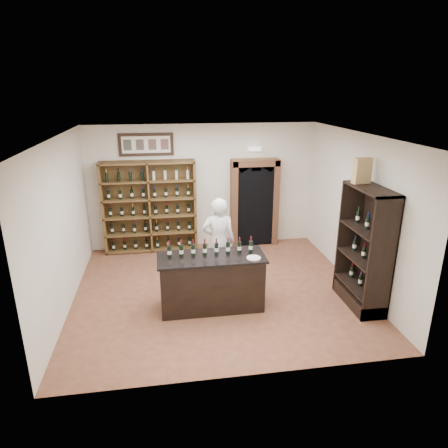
{
  "coord_description": "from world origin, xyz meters",
  "views": [
    {
      "loc": [
        -0.98,
        -6.95,
        3.79
      ],
      "look_at": [
        0.17,
        0.3,
        1.27
      ],
      "focal_mm": 32.0,
      "sensor_mm": 36.0,
      "label": 1
    }
  ],
  "objects_px": {
    "counter_bottle_0": "(169,251)",
    "side_cabinet": "(364,266)",
    "shopkeeper": "(219,242)",
    "wine_crate": "(362,171)",
    "wine_shelf": "(150,207)",
    "tasting_counter": "(212,282)"
  },
  "relations": [
    {
      "from": "tasting_counter",
      "to": "wine_crate",
      "type": "height_order",
      "value": "wine_crate"
    },
    {
      "from": "tasting_counter",
      "to": "counter_bottle_0",
      "type": "xyz_separation_m",
      "value": [
        -0.72,
        0.08,
        0.61
      ]
    },
    {
      "from": "wine_crate",
      "to": "shopkeeper",
      "type": "bearing_deg",
      "value": 151.5
    },
    {
      "from": "wine_shelf",
      "to": "tasting_counter",
      "type": "bearing_deg",
      "value": -69.44
    },
    {
      "from": "counter_bottle_0",
      "to": "shopkeeper",
      "type": "relative_size",
      "value": 0.17
    },
    {
      "from": "tasting_counter",
      "to": "side_cabinet",
      "type": "distance_m",
      "value": 2.75
    },
    {
      "from": "counter_bottle_0",
      "to": "wine_crate",
      "type": "height_order",
      "value": "wine_crate"
    },
    {
      "from": "wine_shelf",
      "to": "side_cabinet",
      "type": "distance_m",
      "value": 5.02
    },
    {
      "from": "counter_bottle_0",
      "to": "side_cabinet",
      "type": "height_order",
      "value": "side_cabinet"
    },
    {
      "from": "wine_crate",
      "to": "wine_shelf",
      "type": "bearing_deg",
      "value": 133.72
    },
    {
      "from": "tasting_counter",
      "to": "counter_bottle_0",
      "type": "bearing_deg",
      "value": 173.84
    },
    {
      "from": "side_cabinet",
      "to": "wine_crate",
      "type": "bearing_deg",
      "value": 101.37
    },
    {
      "from": "tasting_counter",
      "to": "counter_bottle_0",
      "type": "relative_size",
      "value": 6.27
    },
    {
      "from": "counter_bottle_0",
      "to": "wine_shelf",
      "type": "bearing_deg",
      "value": 97.58
    },
    {
      "from": "wine_crate",
      "to": "counter_bottle_0",
      "type": "bearing_deg",
      "value": 170.59
    },
    {
      "from": "counter_bottle_0",
      "to": "tasting_counter",
      "type": "bearing_deg",
      "value": -6.16
    },
    {
      "from": "counter_bottle_0",
      "to": "shopkeeper",
      "type": "xyz_separation_m",
      "value": [
        0.98,
        0.82,
        -0.21
      ]
    },
    {
      "from": "wine_shelf",
      "to": "shopkeeper",
      "type": "relative_size",
      "value": 1.22
    },
    {
      "from": "tasting_counter",
      "to": "wine_shelf",
      "type": "bearing_deg",
      "value": 110.56
    },
    {
      "from": "side_cabinet",
      "to": "wine_crate",
      "type": "distance_m",
      "value": 1.7
    },
    {
      "from": "wine_shelf",
      "to": "wine_crate",
      "type": "height_order",
      "value": "wine_crate"
    },
    {
      "from": "tasting_counter",
      "to": "side_cabinet",
      "type": "relative_size",
      "value": 0.85
    }
  ]
}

